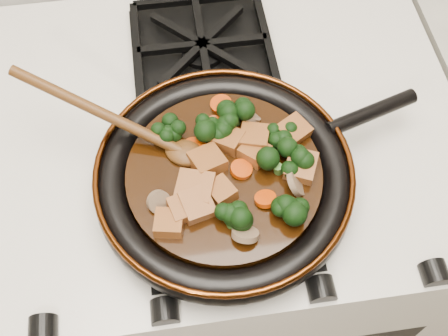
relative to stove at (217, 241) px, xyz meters
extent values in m
cube|color=beige|center=(0.00, 0.00, 0.00)|extent=(0.76, 0.60, 0.90)
cylinder|color=black|center=(0.00, -0.12, 0.48)|extent=(0.32, 0.32, 0.01)
torus|color=black|center=(0.00, -0.12, 0.49)|extent=(0.35, 0.35, 0.04)
torus|color=#4A210A|center=(0.00, -0.12, 0.51)|extent=(0.35, 0.35, 0.01)
cylinder|color=black|center=(0.22, -0.05, 0.51)|extent=(0.14, 0.06, 0.02)
cylinder|color=black|center=(0.00, -0.12, 0.50)|extent=(0.26, 0.26, 0.02)
cube|color=brown|center=(-0.04, -0.17, 0.52)|extent=(0.05, 0.05, 0.03)
cube|color=brown|center=(0.04, -0.10, 0.52)|extent=(0.05, 0.05, 0.03)
cube|color=brown|center=(0.10, -0.13, 0.52)|extent=(0.05, 0.06, 0.03)
cube|color=brown|center=(0.10, -0.08, 0.52)|extent=(0.05, 0.05, 0.03)
cube|color=brown|center=(-0.02, -0.11, 0.52)|extent=(0.05, 0.06, 0.03)
cube|color=brown|center=(0.01, -0.08, 0.52)|extent=(0.05, 0.05, 0.03)
cube|color=brown|center=(-0.01, -0.15, 0.52)|extent=(0.04, 0.05, 0.02)
cube|color=brown|center=(-0.04, -0.15, 0.52)|extent=(0.06, 0.06, 0.03)
cube|color=brown|center=(-0.08, -0.19, 0.52)|extent=(0.04, 0.04, 0.02)
cube|color=brown|center=(0.05, -0.08, 0.52)|extent=(0.05, 0.05, 0.03)
cube|color=brown|center=(-0.06, -0.17, 0.52)|extent=(0.05, 0.04, 0.02)
cylinder|color=#A83004|center=(0.02, -0.12, 0.51)|extent=(0.03, 0.03, 0.01)
cylinder|color=#A83004|center=(-0.04, -0.08, 0.51)|extent=(0.03, 0.03, 0.02)
cylinder|color=#A83004|center=(0.04, -0.17, 0.51)|extent=(0.03, 0.03, 0.02)
cylinder|color=#A83004|center=(0.01, -0.01, 0.51)|extent=(0.03, 0.03, 0.01)
cylinder|color=#A83004|center=(-0.01, -0.05, 0.51)|extent=(0.03, 0.03, 0.02)
cylinder|color=brown|center=(-0.09, -0.16, 0.52)|extent=(0.04, 0.04, 0.03)
cylinder|color=brown|center=(0.04, -0.04, 0.52)|extent=(0.05, 0.05, 0.03)
cylinder|color=brown|center=(-0.07, -0.06, 0.52)|extent=(0.03, 0.03, 0.03)
cylinder|color=brown|center=(0.01, -0.22, 0.52)|extent=(0.04, 0.04, 0.03)
cylinder|color=brown|center=(0.09, -0.15, 0.52)|extent=(0.03, 0.04, 0.03)
ellipsoid|color=#4B2B10|center=(-0.05, -0.09, 0.51)|extent=(0.07, 0.06, 0.02)
cylinder|color=#4B2B10|center=(-0.16, -0.03, 0.55)|extent=(0.02, 0.02, 0.25)
camera|label=1|loc=(-0.06, -0.49, 1.15)|focal=45.00mm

